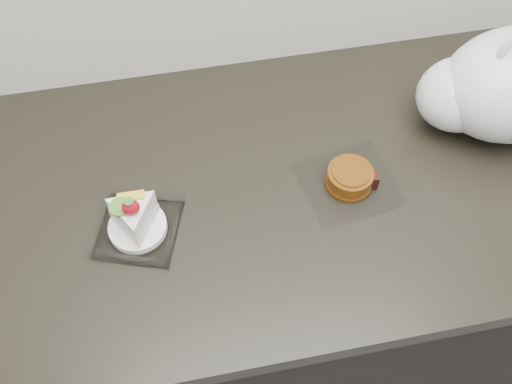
% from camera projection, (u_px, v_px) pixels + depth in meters
% --- Properties ---
extents(counter, '(2.04, 0.64, 0.90)m').
position_uv_depth(counter, '(302.00, 281.00, 1.40)').
color(counter, black).
rests_on(counter, ground).
extents(cake_tray, '(0.17, 0.17, 0.10)m').
position_uv_depth(cake_tray, '(136.00, 222.00, 0.94)').
color(cake_tray, white).
rests_on(cake_tray, counter).
extents(mooncake_wrap, '(0.18, 0.18, 0.04)m').
position_uv_depth(mooncake_wrap, '(350.00, 179.00, 1.00)').
color(mooncake_wrap, white).
rests_on(mooncake_wrap, counter).
extents(plastic_bag, '(0.31, 0.22, 0.25)m').
position_uv_depth(plastic_bag, '(504.00, 86.00, 1.01)').
color(plastic_bag, white).
rests_on(plastic_bag, counter).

